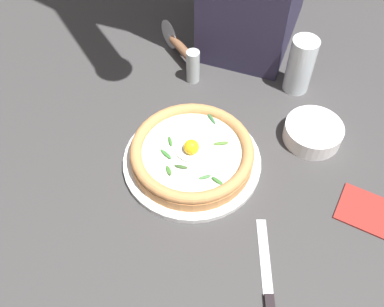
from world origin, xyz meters
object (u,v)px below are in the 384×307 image
(pizza_cutter, at_px, (179,46))
(drinking_glass, at_px, (299,69))
(pizza, at_px, (192,153))
(folded_napkin, at_px, (375,214))
(pepper_shaker, at_px, (193,66))
(table_knife, at_px, (269,300))
(side_bowl, at_px, (313,132))

(pizza_cutter, relative_size, drinking_glass, 0.93)
(drinking_glass, bearing_deg, pizza, -37.19)
(folded_napkin, height_order, pepper_shaker, pepper_shaker)
(pizza_cutter, bearing_deg, table_knife, 25.13)
(pizza, bearing_deg, drinking_glass, 142.81)
(pizza, distance_m, pizza_cutter, 0.34)
(folded_napkin, bearing_deg, table_knife, -42.85)
(pizza, bearing_deg, pizza_cutter, -164.02)
(side_bowl, distance_m, table_knife, 0.38)
(table_knife, bearing_deg, drinking_glass, 177.66)
(pizza_cutter, relative_size, pepper_shaker, 1.52)
(pizza, distance_m, folded_napkin, 0.38)
(folded_napkin, bearing_deg, pizza, -98.95)
(side_bowl, distance_m, pizza_cutter, 0.40)
(pizza_cutter, bearing_deg, folded_napkin, 50.43)
(pizza, relative_size, pepper_shaker, 2.96)
(table_knife, distance_m, pepper_shaker, 0.56)
(pizza, height_order, table_knife, pizza)
(side_bowl, xyz_separation_m, pepper_shaker, (-0.14, -0.29, 0.02))
(pizza, xyz_separation_m, pepper_shaker, (-0.25, -0.04, 0.01))
(table_knife, bearing_deg, pepper_shaker, -156.13)
(drinking_glass, height_order, folded_napkin, drinking_glass)
(drinking_glass, xyz_separation_m, folded_napkin, (0.33, 0.17, -0.05))
(table_knife, distance_m, drinking_glass, 0.53)
(side_bowl, height_order, table_knife, side_bowl)
(folded_napkin, bearing_deg, drinking_glass, -152.96)
(pepper_shaker, bearing_deg, pizza, 10.02)
(pizza, xyz_separation_m, drinking_glass, (-0.27, 0.20, 0.02))
(folded_napkin, xyz_separation_m, pepper_shaker, (-0.31, -0.41, 0.04))
(table_knife, height_order, folded_napkin, table_knife)
(pizza_cutter, distance_m, folded_napkin, 0.60)
(drinking_glass, distance_m, pepper_shaker, 0.25)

